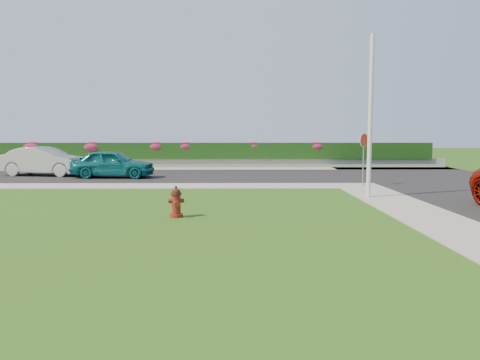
{
  "coord_description": "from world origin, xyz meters",
  "views": [
    {
      "loc": [
        1.53,
        -11.86,
        2.43
      ],
      "look_at": [
        1.64,
        3.04,
        0.9
      ],
      "focal_mm": 35.0,
      "sensor_mm": 36.0,
      "label": 1
    }
  ],
  "objects_px": {
    "sedan_teal": "(113,164)",
    "utility_pole": "(370,117)",
    "sedan_silver": "(45,161)",
    "fire_hydrant": "(176,202)",
    "stop_sign": "(364,147)"
  },
  "relations": [
    {
      "from": "sedan_teal",
      "to": "utility_pole",
      "type": "bearing_deg",
      "value": -119.84
    },
    {
      "from": "sedan_teal",
      "to": "utility_pole",
      "type": "xyz_separation_m",
      "value": [
        11.4,
        -7.5,
        2.19
      ]
    },
    {
      "from": "fire_hydrant",
      "to": "stop_sign",
      "type": "bearing_deg",
      "value": 30.45
    },
    {
      "from": "sedan_silver",
      "to": "fire_hydrant",
      "type": "bearing_deg",
      "value": -134.72
    },
    {
      "from": "utility_pole",
      "to": "sedan_silver",
      "type": "bearing_deg",
      "value": 150.62
    },
    {
      "from": "sedan_teal",
      "to": "stop_sign",
      "type": "distance_m",
      "value": 12.81
    },
    {
      "from": "fire_hydrant",
      "to": "sedan_silver",
      "type": "height_order",
      "value": "sedan_silver"
    },
    {
      "from": "sedan_teal",
      "to": "stop_sign",
      "type": "relative_size",
      "value": 1.8
    },
    {
      "from": "sedan_teal",
      "to": "stop_sign",
      "type": "height_order",
      "value": "stop_sign"
    },
    {
      "from": "sedan_teal",
      "to": "utility_pole",
      "type": "relative_size",
      "value": 0.73
    },
    {
      "from": "stop_sign",
      "to": "fire_hydrant",
      "type": "bearing_deg",
      "value": -153.6
    },
    {
      "from": "fire_hydrant",
      "to": "stop_sign",
      "type": "relative_size",
      "value": 0.37
    },
    {
      "from": "sedan_silver",
      "to": "utility_pole",
      "type": "bearing_deg",
      "value": -109.26
    },
    {
      "from": "sedan_teal",
      "to": "utility_pole",
      "type": "height_order",
      "value": "utility_pole"
    },
    {
      "from": "sedan_silver",
      "to": "utility_pole",
      "type": "height_order",
      "value": "utility_pole"
    }
  ]
}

